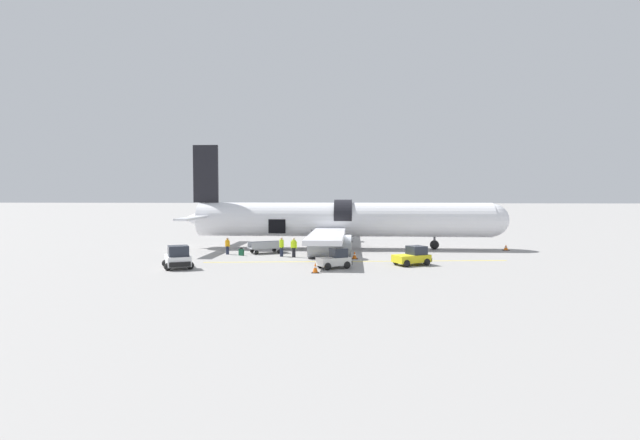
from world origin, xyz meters
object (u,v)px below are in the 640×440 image
object	(u,v)px
baggage_tug_mid	(178,258)
ground_crew_loader_a	(294,247)
airplane	(338,221)
ground_crew_driver	(227,246)
baggage_tug_lead	(335,260)
suitcase_on_tarmac_upright	(241,252)
baggage_tug_rear	(413,257)
baggage_cart_loading	(267,247)
ground_crew_loader_b	(282,246)

from	to	relation	value
baggage_tug_mid	ground_crew_loader_a	xyz separation A→B (m)	(7.89, 7.11, 0.17)
airplane	ground_crew_driver	xyz separation A→B (m)	(-10.06, -5.58, -2.02)
baggage_tug_lead	ground_crew_loader_a	bearing A→B (deg)	121.85
airplane	ground_crew_loader_a	bearing A→B (deg)	-117.13
airplane	baggage_tug_mid	xyz separation A→B (m)	(-11.59, -14.33, -2.08)
airplane	baggage_tug_mid	bearing A→B (deg)	-128.98
ground_crew_loader_a	suitcase_on_tarmac_upright	distance (m)	5.01
baggage_tug_rear	baggage_cart_loading	xyz separation A→B (m)	(-12.85, 6.95, -0.11)
airplane	baggage_tug_lead	bearing A→B (deg)	-89.23
baggage_tug_mid	ground_crew_driver	world-z (taller)	baggage_tug_mid
airplane	baggage_cart_loading	world-z (taller)	airplane
baggage_tug_lead	ground_crew_loader_b	world-z (taller)	ground_crew_loader_b
suitcase_on_tarmac_upright	ground_crew_driver	bearing A→B (deg)	151.74
baggage_tug_lead	baggage_tug_rear	bearing A→B (deg)	19.47
airplane	ground_crew_loader_a	distance (m)	8.33
baggage_tug_mid	baggage_cart_loading	distance (m)	11.13
baggage_tug_lead	ground_crew_loader_b	size ratio (longest dim) A/B	1.62
baggage_tug_rear	ground_crew_loader_b	bearing A→B (deg)	157.79
baggage_cart_loading	ground_crew_loader_a	xyz separation A→B (m)	(2.92, -2.85, 0.38)
baggage_tug_rear	baggage_cart_loading	distance (m)	14.61
ground_crew_loader_b	suitcase_on_tarmac_upright	world-z (taller)	ground_crew_loader_b
baggage_tug_rear	ground_crew_driver	distance (m)	17.28
baggage_tug_lead	baggage_tug_rear	size ratio (longest dim) A/B	0.86
ground_crew_driver	ground_crew_loader_b	bearing A→B (deg)	-13.07
ground_crew_loader_a	ground_crew_driver	bearing A→B (deg)	165.62
airplane	baggage_cart_loading	size ratio (longest dim) A/B	8.43
ground_crew_loader_b	suitcase_on_tarmac_upright	xyz separation A→B (m)	(-3.75, 0.42, -0.61)
baggage_tug_mid	ground_crew_loader_b	distance (m)	10.11
baggage_tug_mid	ground_crew_loader_b	bearing A→B (deg)	48.17
airplane	ground_crew_loader_a	world-z (taller)	airplane
airplane	baggage_tug_mid	distance (m)	18.54
baggage_tug_mid	ground_crew_loader_a	world-z (taller)	baggage_tug_mid
airplane	ground_crew_loader_b	bearing A→B (deg)	-125.52
suitcase_on_tarmac_upright	airplane	bearing A→B (deg)	36.55
baggage_tug_rear	suitcase_on_tarmac_upright	xyz separation A→B (m)	(-14.83, 4.94, -0.35)
ground_crew_driver	baggage_cart_loading	bearing A→B (deg)	19.45
baggage_tug_lead	baggage_cart_loading	world-z (taller)	baggage_tug_lead
ground_crew_driver	baggage_tug_mid	bearing A→B (deg)	-99.91
airplane	ground_crew_loader_b	xyz separation A→B (m)	(-4.85, -6.79, -1.93)
ground_crew_loader_b	baggage_cart_loading	bearing A→B (deg)	126.13
baggage_tug_mid	baggage_tug_rear	distance (m)	18.08
baggage_tug_rear	ground_crew_loader_a	world-z (taller)	ground_crew_loader_a
baggage_cart_loading	baggage_tug_mid	bearing A→B (deg)	-116.53
baggage_tug_mid	baggage_cart_loading	bearing A→B (deg)	63.47
airplane	suitcase_on_tarmac_upright	size ratio (longest dim) A/B	47.46
baggage_tug_lead	baggage_cart_loading	bearing A→B (deg)	126.80
airplane	ground_crew_driver	world-z (taller)	airplane
baggage_tug_mid	baggage_cart_loading	size ratio (longest dim) A/B	0.84
baggage_tug_lead	ground_crew_loader_a	xyz separation A→B (m)	(-3.88, 6.24, 0.28)
baggage_cart_loading	airplane	bearing A→B (deg)	33.40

